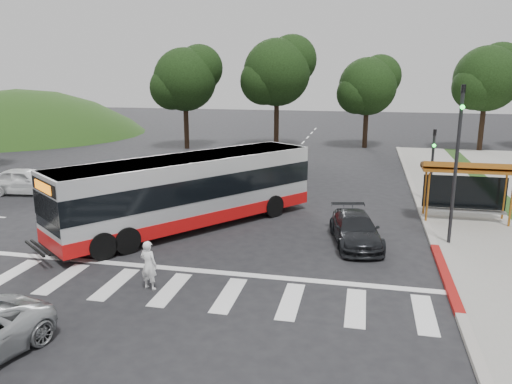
# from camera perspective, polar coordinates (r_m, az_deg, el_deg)

# --- Properties ---
(ground) EXTENTS (140.00, 140.00, 0.00)m
(ground) POSITION_cam_1_polar(r_m,az_deg,el_deg) (21.34, -4.73, -5.52)
(ground) COLOR black
(ground) RESTS_ON ground
(sidewalk_east) EXTENTS (4.00, 40.00, 0.12)m
(sidewalk_east) POSITION_cam_1_polar(r_m,az_deg,el_deg) (28.54, 22.05, -1.39)
(sidewalk_east) COLOR gray
(sidewalk_east) RESTS_ON ground
(curb_east) EXTENTS (0.30, 40.00, 0.15)m
(curb_east) POSITION_cam_1_polar(r_m,az_deg,el_deg) (28.26, 18.06, -1.17)
(curb_east) COLOR #9E9991
(curb_east) RESTS_ON ground
(curb_east_red) EXTENTS (0.32, 6.00, 0.15)m
(curb_east_red) POSITION_cam_1_polar(r_m,az_deg,el_deg) (18.82, 20.84, -8.88)
(curb_east_red) COLOR maroon
(curb_east_red) RESTS_ON ground
(hillside_nw) EXTENTS (44.00, 44.00, 10.00)m
(hillside_nw) POSITION_cam_1_polar(r_m,az_deg,el_deg) (62.59, -25.27, 6.02)
(hillside_nw) COLOR #153811
(hillside_nw) RESTS_ON ground
(crosswalk_ladder) EXTENTS (18.00, 2.60, 0.01)m
(crosswalk_ladder) POSITION_cam_1_polar(r_m,az_deg,el_deg) (16.97, -9.75, -10.91)
(crosswalk_ladder) COLOR silver
(crosswalk_ladder) RESTS_ON ground
(bus_shelter) EXTENTS (4.20, 1.60, 2.86)m
(bus_shelter) POSITION_cam_1_polar(r_m,az_deg,el_deg) (25.23, 23.10, 1.97)
(bus_shelter) COLOR #A65F1B
(bus_shelter) RESTS_ON sidewalk_east
(traffic_signal_ne_tall) EXTENTS (0.18, 0.37, 6.50)m
(traffic_signal_ne_tall) POSITION_cam_1_polar(r_m,az_deg,el_deg) (21.26, 22.01, 4.24)
(traffic_signal_ne_tall) COLOR black
(traffic_signal_ne_tall) RESTS_ON ground
(traffic_signal_ne_short) EXTENTS (0.18, 0.37, 4.00)m
(traffic_signal_ne_short) POSITION_cam_1_polar(r_m,az_deg,el_deg) (28.32, 19.53, 3.73)
(traffic_signal_ne_short) COLOR black
(traffic_signal_ne_short) RESTS_ON ground
(tree_ne_a) EXTENTS (6.16, 5.74, 9.30)m
(tree_ne_a) POSITION_cam_1_polar(r_m,az_deg,el_deg) (48.35, 24.96, 11.77)
(tree_ne_a) COLOR black
(tree_ne_a) RESTS_ON parking_lot
(tree_north_a) EXTENTS (6.60, 6.15, 10.17)m
(tree_north_a) POSITION_cam_1_polar(r_m,az_deg,el_deg) (45.98, 2.52, 13.63)
(tree_north_a) COLOR black
(tree_north_a) RESTS_ON ground
(tree_north_b) EXTENTS (5.72, 5.33, 8.43)m
(tree_north_b) POSITION_cam_1_polar(r_m,az_deg,el_deg) (47.30, 12.72, 11.79)
(tree_north_b) COLOR black
(tree_north_b) RESTS_ON ground
(tree_north_c) EXTENTS (6.16, 5.74, 9.30)m
(tree_north_c) POSITION_cam_1_polar(r_m,az_deg,el_deg) (46.13, -8.02, 12.73)
(tree_north_c) COLOR black
(tree_north_c) RESTS_ON ground
(transit_bus) EXTENTS (9.75, 11.67, 3.25)m
(transit_bus) POSITION_cam_1_polar(r_m,az_deg,el_deg) (22.79, -7.66, -0.08)
(transit_bus) COLOR silver
(transit_bus) RESTS_ON ground
(pedestrian) EXTENTS (0.68, 0.52, 1.66)m
(pedestrian) POSITION_cam_1_polar(r_m,az_deg,el_deg) (16.82, -12.17, -8.18)
(pedestrian) COLOR white
(pedestrian) RESTS_ON ground
(dark_sedan) EXTENTS (2.60, 4.61, 1.26)m
(dark_sedan) POSITION_cam_1_polar(r_m,az_deg,el_deg) (21.07, 11.30, -4.19)
(dark_sedan) COLOR black
(dark_sedan) RESTS_ON ground
(west_car_white) EXTENTS (4.67, 2.25, 1.54)m
(west_car_white) POSITION_cam_1_polar(r_m,az_deg,el_deg) (31.86, -24.77, 1.15)
(west_car_white) COLOR white
(west_car_white) RESTS_ON ground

